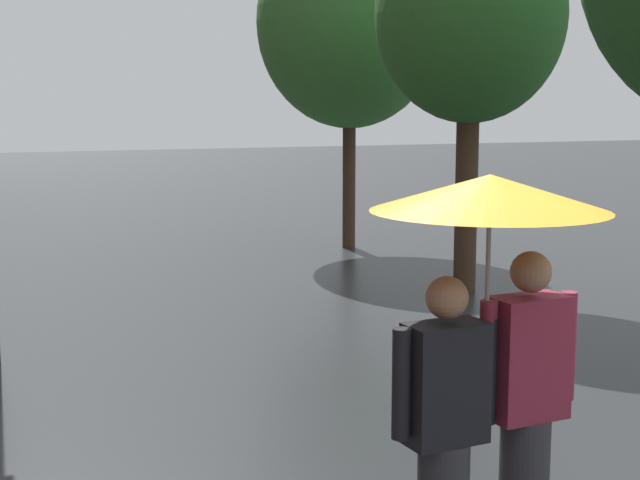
# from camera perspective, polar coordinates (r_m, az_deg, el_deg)

# --- Properties ---
(street_tree_1) EXTENTS (2.36, 2.36, 4.80)m
(street_tree_1) POSITION_cam_1_polar(r_m,az_deg,el_deg) (12.21, 8.94, 12.99)
(street_tree_1) COLOR #473323
(street_tree_1) RESTS_ON ground
(street_tree_2) EXTENTS (2.97, 2.97, 5.33)m
(street_tree_2) POSITION_cam_1_polar(r_m,az_deg,el_deg) (15.61, 1.78, 12.83)
(street_tree_2) COLOR #473323
(street_tree_2) RESTS_ON ground
(couple_under_umbrella) EXTENTS (1.18, 1.18, 2.11)m
(couple_under_umbrella) POSITION_cam_1_polar(r_m,az_deg,el_deg) (4.81, 10.00, -4.23)
(couple_under_umbrella) COLOR #2D2D33
(couple_under_umbrella) RESTS_ON ground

